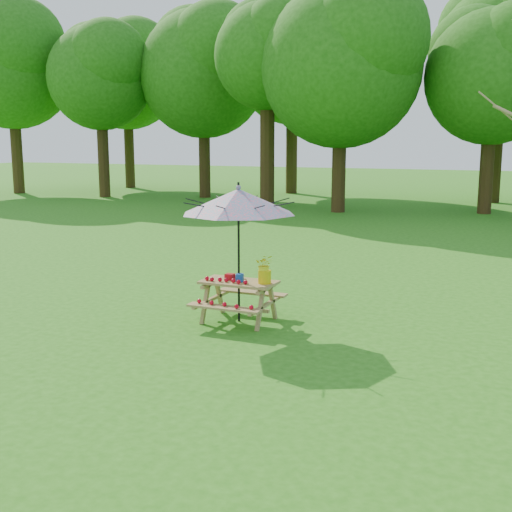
% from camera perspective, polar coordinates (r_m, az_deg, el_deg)
% --- Properties ---
extents(ground, '(120.00, 120.00, 0.00)m').
position_cam_1_polar(ground, '(6.16, 4.22, -17.87)').
color(ground, '#297015').
rests_on(ground, ground).
extents(treeline, '(60.00, 12.00, 16.00)m').
position_cam_1_polar(treeline, '(27.67, 20.73, 20.29)').
color(treeline, '#1E5D10').
rests_on(treeline, ground).
extents(picnic_table, '(1.20, 1.32, 0.67)m').
position_cam_1_polar(picnic_table, '(10.36, -1.53, -4.09)').
color(picnic_table, olive).
rests_on(picnic_table, ground).
extents(patio_umbrella, '(1.97, 1.97, 2.25)m').
position_cam_1_polar(patio_umbrella, '(10.09, -1.57, 4.87)').
color(patio_umbrella, black).
rests_on(patio_umbrella, ground).
extents(produce_bins, '(0.35, 0.32, 0.13)m').
position_cam_1_polar(produce_bins, '(10.32, -1.77, -1.89)').
color(produce_bins, '#AA0D17').
rests_on(produce_bins, picnic_table).
extents(tomatoes_row, '(0.77, 0.13, 0.07)m').
position_cam_1_polar(tomatoes_row, '(10.18, -2.73, -2.17)').
color(tomatoes_row, red).
rests_on(tomatoes_row, picnic_table).
extents(flower_bucket, '(0.35, 0.33, 0.46)m').
position_cam_1_polar(flower_bucket, '(10.07, 0.77, -1.09)').
color(flower_bucket, yellow).
rests_on(flower_bucket, picnic_table).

